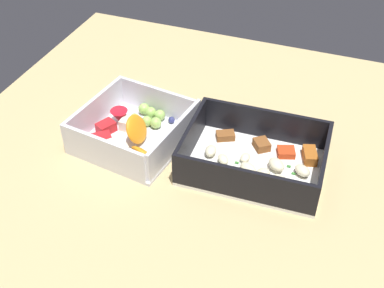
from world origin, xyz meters
The scene contains 3 objects.
table_surface centered at (0.00, 0.00, 1.00)cm, with size 80.00×80.00×2.00cm, color tan.
pasta_container centered at (8.85, 1.18, 3.80)cm, with size 21.20×15.74×5.90cm.
fruit_bowl centered at (-11.22, 0.77, 3.93)cm, with size 17.69×17.77×5.69cm.
Camera 1 is at (19.44, -54.23, 53.76)cm, focal length 46.63 mm.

